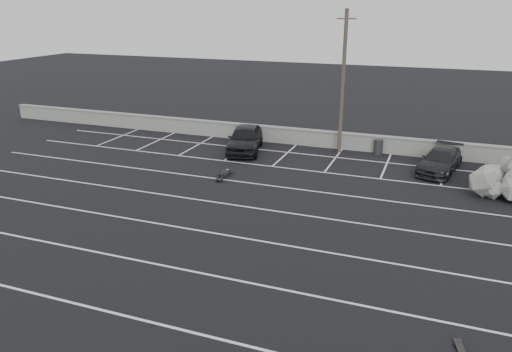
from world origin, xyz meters
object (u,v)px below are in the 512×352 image
at_px(trash_bin, 378,147).
at_px(skateboard, 462,352).
at_px(person, 225,172).
at_px(car_right, 440,161).
at_px(car_left, 245,138).
at_px(utility_pole, 343,83).

bearing_deg(trash_bin, skateboard, -75.65).
xyz_separation_m(trash_bin, skateboard, (4.58, -17.91, -0.38)).
bearing_deg(person, car_right, 16.87).
height_order(car_right, person, car_right).
bearing_deg(car_left, trash_bin, 2.03).
bearing_deg(car_left, skateboard, -65.54).
xyz_separation_m(car_left, person, (0.74, -4.74, -0.58)).
height_order(utility_pole, trash_bin, utility_pole).
relative_size(car_left, person, 2.04).
bearing_deg(car_right, skateboard, -74.21).
height_order(trash_bin, skateboard, trash_bin).
relative_size(trash_bin, person, 0.39).
bearing_deg(person, utility_pole, 46.76).
relative_size(trash_bin, skateboard, 1.10).
height_order(car_right, trash_bin, car_right).
height_order(car_right, utility_pole, utility_pole).
height_order(utility_pole, person, utility_pole).
distance_m(car_left, utility_pole, 6.78).
xyz_separation_m(utility_pole, person, (-4.79, -6.59, -4.06)).
relative_size(car_left, trash_bin, 5.25).
distance_m(utility_pole, person, 9.10).
distance_m(car_right, utility_pole, 7.17).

